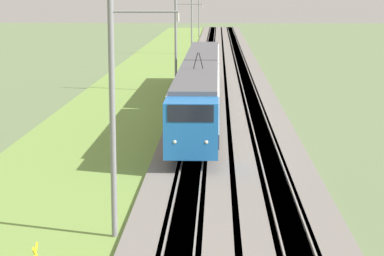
{
  "coord_description": "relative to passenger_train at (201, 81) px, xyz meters",
  "views": [
    {
      "loc": [
        -17.94,
        -1.31,
        9.19
      ],
      "look_at": [
        19.7,
        0.0,
        2.27
      ],
      "focal_mm": 70.0,
      "sensor_mm": 36.0,
      "label": 1
    }
  ],
  "objects": [
    {
      "name": "ballast_main",
      "position": [
        11.46,
        0.0,
        -2.27
      ],
      "size": [
        240.0,
        4.4,
        0.3
      ],
      "color": "slate",
      "rests_on": "ground"
    },
    {
      "name": "track_main",
      "position": [
        11.46,
        0.0,
        -2.26
      ],
      "size": [
        240.0,
        1.57,
        0.45
      ],
      "color": "#4C4238",
      "rests_on": "ground"
    },
    {
      "name": "catenary_mast_distant",
      "position": [
        93.35,
        2.46,
        2.19
      ],
      "size": [
        0.22,
        2.56,
        8.94
      ],
      "color": "slate",
      "rests_on": "ground"
    },
    {
      "name": "catenary_mast_near",
      "position": [
        -29.77,
        2.46,
        2.4
      ],
      "size": [
        0.22,
        2.56,
        9.36
      ],
      "color": "slate",
      "rests_on": "ground"
    },
    {
      "name": "catenary_mast_mid",
      "position": [
        11.27,
        2.46,
        2.19
      ],
      "size": [
        0.22,
        2.56,
        8.93
      ],
      "color": "slate",
      "rests_on": "ground"
    },
    {
      "name": "ballast_adjacent",
      "position": [
        11.46,
        -4.12,
        -2.27
      ],
      "size": [
        240.0,
        4.4,
        0.3
      ],
      "color": "slate",
      "rests_on": "ground"
    },
    {
      "name": "grass_verge",
      "position": [
        11.46,
        5.74,
        -2.36
      ],
      "size": [
        240.0,
        10.53,
        0.12
      ],
      "color": "olive",
      "rests_on": "ground"
    },
    {
      "name": "catenary_mast_far",
      "position": [
        52.31,
        2.46,
        2.29
      ],
      "size": [
        0.22,
        2.56,
        9.13
      ],
      "color": "slate",
      "rests_on": "ground"
    },
    {
      "name": "passenger_train",
      "position": [
        0.0,
        0.0,
        0.0
      ],
      "size": [
        41.11,
        2.83,
        5.15
      ],
      "rotation": [
        0.0,
        0.0,
        3.14
      ],
      "color": "blue",
      "rests_on": "ground"
    },
    {
      "name": "track_adjacent",
      "position": [
        11.46,
        -4.12,
        -2.26
      ],
      "size": [
        240.0,
        1.57,
        0.45
      ],
      "color": "#4C4238",
      "rests_on": "ground"
    }
  ]
}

